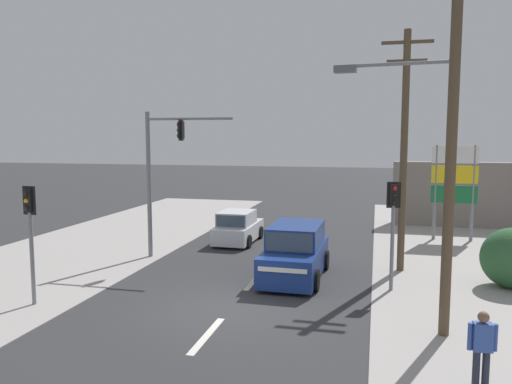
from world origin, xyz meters
TOP-DOWN VIEW (x-y plane):
  - ground_plane at (0.00, 0.00)m, footprint 140.00×140.00m
  - lane_dash_near at (0.00, -2.00)m, footprint 0.20×2.40m
  - lane_dash_mid at (0.00, 3.00)m, footprint 0.20×2.40m
  - lane_dash_far at (0.00, 8.00)m, footprint 0.20×2.40m
  - kerb_left_verge at (-8.50, 4.00)m, footprint 8.00×40.00m
  - utility_pole_foreground_right at (5.66, -0.58)m, footprint 3.78×0.57m
  - utility_pole_midground_right at (5.00, 5.51)m, footprint 1.80×0.26m
  - traffic_signal_mast at (-4.50, 5.34)m, footprint 3.69×0.44m
  - pedestal_signal_right_kerb at (4.61, 2.92)m, footprint 0.44×0.31m
  - pedestal_signal_left_kerb at (-5.76, -1.03)m, footprint 0.44×0.30m
  - shopping_plaza_sign at (7.68, 11.83)m, footprint 2.10×0.16m
  - shopfront_wall_far at (11.00, 16.00)m, footprint 12.00×1.00m
  - suv_crossing_left at (1.32, 3.75)m, footprint 2.12×4.57m
  - hatchback_kerbside_parked at (-2.26, 8.94)m, footprint 1.82×3.66m
  - pedestrian_at_kerb at (6.13, -3.39)m, footprint 0.56×0.26m

SIDE VIEW (x-z plane):
  - ground_plane at x=0.00m, z-range 0.00..0.00m
  - lane_dash_near at x=0.00m, z-range 0.00..0.01m
  - lane_dash_mid at x=0.00m, z-range 0.00..0.01m
  - lane_dash_far at x=0.00m, z-range 0.00..0.01m
  - kerb_left_verge at x=-8.50m, z-range 0.00..0.02m
  - hatchback_kerbside_parked at x=-2.26m, z-range -0.06..1.47m
  - suv_crossing_left at x=1.32m, z-range -0.06..1.83m
  - pedestrian_at_kerb at x=6.13m, z-range 0.11..1.74m
  - shopfront_wall_far at x=11.00m, z-range 0.00..3.60m
  - pedestal_signal_right_kerb at x=4.61m, z-range 0.64..4.20m
  - pedestal_signal_left_kerb at x=-5.76m, z-range 0.64..4.20m
  - shopping_plaza_sign at x=7.68m, z-range 0.68..5.28m
  - traffic_signal_mast at x=-4.50m, z-range 0.83..6.83m
  - utility_pole_midground_right at x=5.00m, z-range 0.23..9.02m
  - utility_pole_foreground_right at x=5.66m, z-range 0.36..9.76m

